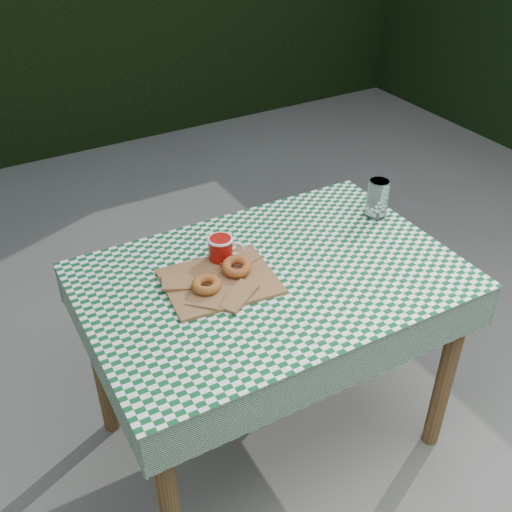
{
  "coord_description": "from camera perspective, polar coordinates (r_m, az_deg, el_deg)",
  "views": [
    {
      "loc": [
        -0.81,
        -1.29,
        1.88
      ],
      "look_at": [
        -0.03,
        0.07,
        0.79
      ],
      "focal_mm": 42.26,
      "sensor_mm": 36.0,
      "label": 1
    }
  ],
  "objects": [
    {
      "name": "bagel_front",
      "position": [
        1.8,
        -4.72,
        -2.73
      ],
      "size": [
        0.09,
        0.09,
        0.03
      ],
      "primitive_type": "torus",
      "rotation": [
        0.0,
        0.0,
        -0.01
      ],
      "color": "#A36921",
      "rests_on": "paper_bag"
    },
    {
      "name": "coffee_mug",
      "position": [
        1.92,
        -3.37,
        0.6
      ],
      "size": [
        0.2,
        0.2,
        0.09
      ],
      "primitive_type": null,
      "rotation": [
        0.0,
        0.0,
        -0.42
      ],
      "color": "maroon",
      "rests_on": "tablecloth"
    },
    {
      "name": "paper_bag",
      "position": [
        1.85,
        -3.45,
        -2.32
      ],
      "size": [
        0.36,
        0.3,
        0.02
      ],
      "primitive_type": "cube",
      "rotation": [
        0.0,
        0.0,
        -0.11
      ],
      "color": "olive",
      "rests_on": "tablecloth"
    },
    {
      "name": "drinking_glass",
      "position": [
        2.19,
        11.42,
        5.35
      ],
      "size": [
        0.09,
        0.09,
        0.14
      ],
      "primitive_type": "cylinder",
      "rotation": [
        0.0,
        0.0,
        0.24
      ],
      "color": "white",
      "rests_on": "tablecloth"
    },
    {
      "name": "table",
      "position": [
        2.13,
        1.39,
        -10.01
      ],
      "size": [
        1.16,
        0.79,
        0.75
      ],
      "primitive_type": "cube",
      "rotation": [
        0.0,
        0.0,
        -0.01
      ],
      "color": "brown",
      "rests_on": "ground"
    },
    {
      "name": "ground",
      "position": [
        2.42,
        1.43,
        -16.19
      ],
      "size": [
        60.0,
        60.0,
        0.0
      ],
      "primitive_type": "plane",
      "color": "#54544F",
      "rests_on": "ground"
    },
    {
      "name": "bagel_back",
      "position": [
        1.86,
        -1.85,
        -1.01
      ],
      "size": [
        0.12,
        0.12,
        0.03
      ],
      "primitive_type": "torus",
      "rotation": [
        0.0,
        0.0,
        -0.35
      ],
      "color": "#A15B21",
      "rests_on": "paper_bag"
    },
    {
      "name": "hedge_north",
      "position": [
        4.67,
        -20.66,
        20.68
      ],
      "size": [
        7.0,
        0.7,
        1.8
      ],
      "primitive_type": "cube",
      "color": "black",
      "rests_on": "ground"
    },
    {
      "name": "tablecloth",
      "position": [
        1.89,
        1.55,
        -1.84
      ],
      "size": [
        1.18,
        0.81,
        0.01
      ],
      "primitive_type": "cube",
      "rotation": [
        0.0,
        0.0,
        -0.01
      ],
      "color": "#0B4A24",
      "rests_on": "table"
    }
  ]
}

